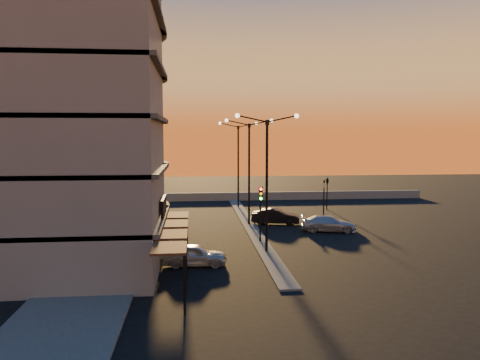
% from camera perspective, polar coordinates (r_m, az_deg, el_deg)
% --- Properties ---
extents(ground, '(120.00, 120.00, 0.00)m').
position_cam_1_polar(ground, '(32.53, 3.24, -8.86)').
color(ground, black).
rests_on(ground, ground).
extents(sidewalk_west, '(5.00, 40.00, 0.12)m').
position_cam_1_polar(sidewalk_west, '(36.45, -14.47, -7.36)').
color(sidewalk_west, '#4D4C4A').
rests_on(sidewalk_west, ground).
extents(median, '(1.20, 36.00, 0.12)m').
position_cam_1_polar(median, '(42.19, 1.10, -5.44)').
color(median, '#4D4C4A').
rests_on(median, ground).
extents(parapet, '(44.00, 0.50, 1.00)m').
position_cam_1_polar(parapet, '(58.04, 1.18, -1.99)').
color(parapet, slate).
rests_on(parapet, ground).
extents(building, '(14.35, 17.08, 25.00)m').
position_cam_1_polar(building, '(32.66, -22.27, 11.86)').
color(building, slate).
rests_on(building, ground).
extents(streetlamp_near, '(4.32, 0.32, 9.51)m').
position_cam_1_polar(streetlamp_near, '(31.62, 3.29, 1.01)').
color(streetlamp_near, black).
rests_on(streetlamp_near, ground).
extents(streetlamp_mid, '(4.32, 0.32, 9.51)m').
position_cam_1_polar(streetlamp_mid, '(41.50, 1.12, 2.09)').
color(streetlamp_mid, black).
rests_on(streetlamp_mid, ground).
extents(streetlamp_far, '(4.32, 0.32, 9.51)m').
position_cam_1_polar(streetlamp_far, '(51.43, -0.22, 2.75)').
color(streetlamp_far, black).
rests_on(streetlamp_far, ground).
extents(traffic_light_main, '(0.28, 0.44, 4.25)m').
position_cam_1_polar(traffic_light_main, '(34.75, 2.52, -3.07)').
color(traffic_light_main, black).
rests_on(traffic_light_main, ground).
extents(signal_east_a, '(0.13, 0.16, 3.60)m').
position_cam_1_polar(signal_east_a, '(47.35, 10.18, -2.03)').
color(signal_east_a, black).
rests_on(signal_east_a, ground).
extents(signal_east_b, '(0.42, 1.99, 3.60)m').
position_cam_1_polar(signal_east_b, '(51.45, 10.59, -0.13)').
color(signal_east_b, black).
rests_on(signal_east_b, ground).
extents(car_hatchback, '(4.09, 1.83, 1.37)m').
position_cam_1_polar(car_hatchback, '(29.39, -5.59, -9.07)').
color(car_hatchback, '#AEB0B6').
rests_on(car_hatchback, ground).
extents(car_sedan, '(4.54, 2.44, 1.42)m').
position_cam_1_polar(car_sedan, '(42.63, 4.36, -4.45)').
color(car_sedan, black).
rests_on(car_sedan, ground).
extents(car_wagon, '(4.89, 2.77, 1.34)m').
position_cam_1_polar(car_wagon, '(40.06, 10.78, -5.24)').
color(car_wagon, '#B7BBC0').
rests_on(car_wagon, ground).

